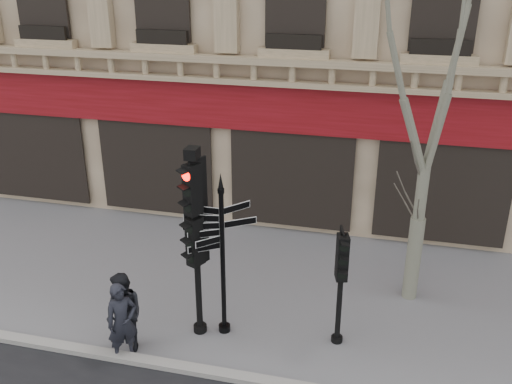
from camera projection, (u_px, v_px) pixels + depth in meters
ground at (247, 333)px, 12.01m from camera, size 80.00×80.00×0.00m
kerb at (228, 375)px, 10.74m from camera, size 80.00×0.25×0.12m
fingerpost at (222, 229)px, 11.15m from camera, size 1.98×1.98×3.59m
traffic_signal_main at (195, 221)px, 11.07m from camera, size 0.54×0.48×4.09m
traffic_signal_secondary at (342, 269)px, 11.09m from camera, size 0.48×0.39×2.48m
plane_tree at (438, 59)px, 11.14m from camera, size 2.94×2.94×7.81m
pedestrian_a at (122, 322)px, 10.99m from camera, size 0.71×0.71×1.66m
pedestrian_b at (124, 313)px, 11.23m from camera, size 1.00×0.89×1.71m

